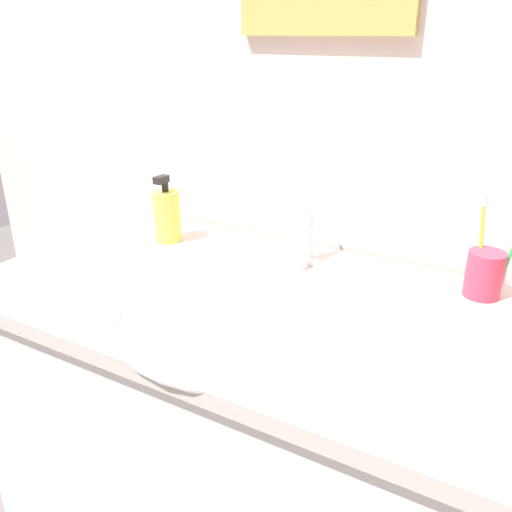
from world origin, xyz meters
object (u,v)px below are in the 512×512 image
faucet (306,233)px  toothbrush_yellow (482,236)px  soap_dispenser (167,215)px  toothbrush_cup (484,274)px

faucet → toothbrush_yellow: size_ratio=0.72×
faucet → soap_dispenser: 0.34m
faucet → toothbrush_yellow: 0.34m
toothbrush_yellow → soap_dispenser: toothbrush_yellow is taller
toothbrush_cup → soap_dispenser: size_ratio=0.56×
soap_dispenser → toothbrush_yellow: bearing=6.8°
toothbrush_cup → toothbrush_yellow: size_ratio=0.48×
toothbrush_yellow → soap_dispenser: 0.68m
faucet → soap_dispenser: (-0.33, -0.05, -0.00)m
faucet → toothbrush_yellow: toothbrush_yellow is taller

